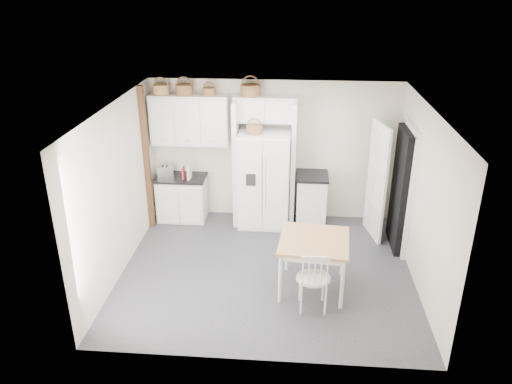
{
  "coord_description": "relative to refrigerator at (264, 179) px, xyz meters",
  "views": [
    {
      "loc": [
        0.37,
        -6.69,
        4.29
      ],
      "look_at": [
        -0.2,
        0.4,
        1.17
      ],
      "focal_mm": 35.0,
      "sensor_mm": 36.0,
      "label": 1
    }
  ],
  "objects": [
    {
      "name": "floor",
      "position": [
        0.15,
        -1.63,
        -0.88
      ],
      "size": [
        4.5,
        4.5,
        0.0
      ],
      "primitive_type": "plane",
      "color": "#2D2D2F",
      "rests_on": "ground"
    },
    {
      "name": "counter_left",
      "position": [
        -1.55,
        0.07,
        -0.05
      ],
      "size": [
        0.92,
        0.59,
        0.04
      ],
      "primitive_type": "cube",
      "color": "black",
      "rests_on": "base_cab_left"
    },
    {
      "name": "bridge_cabinet",
      "position": [
        0.0,
        0.2,
        1.25
      ],
      "size": [
        1.12,
        0.34,
        0.45
      ],
      "primitive_type": "cube",
      "color": "white",
      "rests_on": "wall_back"
    },
    {
      "name": "upper_cabinet",
      "position": [
        -1.35,
        0.2,
        1.02
      ],
      "size": [
        1.4,
        0.34,
        0.9
      ],
      "primitive_type": "cube",
      "color": "white",
      "rests_on": "wall_back"
    },
    {
      "name": "basket_upper_a",
      "position": [
        -1.83,
        0.2,
        1.55
      ],
      "size": [
        0.29,
        0.29,
        0.17
      ],
      "primitive_type": "cylinder",
      "color": "olive",
      "rests_on": "upper_cabinet"
    },
    {
      "name": "wall_left",
      "position": [
        -2.1,
        -1.63,
        0.42
      ],
      "size": [
        0.0,
        4.0,
        4.0
      ],
      "primitive_type": "plane",
      "rotation": [
        1.57,
        0.0,
        1.57
      ],
      "color": "beige",
      "rests_on": "floor"
    },
    {
      "name": "refrigerator",
      "position": [
        0.0,
        0.0,
        0.0
      ],
      "size": [
        0.91,
        0.73,
        1.76
      ],
      "primitive_type": "cube",
      "color": "white",
      "rests_on": "floor"
    },
    {
      "name": "base_cab_left",
      "position": [
        -1.55,
        0.07,
        -0.47
      ],
      "size": [
        0.88,
        0.55,
        0.81
      ],
      "primitive_type": "cube",
      "color": "white",
      "rests_on": "floor"
    },
    {
      "name": "ceiling",
      "position": [
        0.15,
        -1.63,
        1.72
      ],
      "size": [
        4.5,
        4.5,
        0.0
      ],
      "primitive_type": "plane",
      "color": "white",
      "rests_on": "wall_back"
    },
    {
      "name": "counter_right",
      "position": [
        0.86,
        0.07,
        0.07
      ],
      "size": [
        0.57,
        0.68,
        0.04
      ],
      "primitive_type": "cube",
      "color": "black",
      "rests_on": "base_cab_right"
    },
    {
      "name": "cookbook_cream",
      "position": [
        -1.36,
        -0.01,
        0.1
      ],
      "size": [
        0.05,
        0.17,
        0.26
      ],
      "primitive_type": "cube",
      "rotation": [
        0.0,
        0.0,
        -0.09
      ],
      "color": "beige",
      "rests_on": "counter_left"
    },
    {
      "name": "windsor_chair",
      "position": [
        0.84,
        -2.53,
        -0.4
      ],
      "size": [
        0.49,
        0.45,
        0.96
      ],
      "primitive_type": "cube",
      "rotation": [
        0.0,
        0.0,
        0.05
      ],
      "color": "white",
      "rests_on": "floor"
    },
    {
      "name": "fridge_panel_left",
      "position": [
        -0.51,
        0.07,
        0.27
      ],
      "size": [
        0.08,
        0.6,
        2.3
      ],
      "primitive_type": "cube",
      "color": "white",
      "rests_on": "floor"
    },
    {
      "name": "basket_upper_b",
      "position": [
        -1.42,
        0.2,
        1.56
      ],
      "size": [
        0.3,
        0.3,
        0.18
      ],
      "primitive_type": "cylinder",
      "color": "brown",
      "rests_on": "upper_cabinet"
    },
    {
      "name": "basket_fridge_a",
      "position": [
        -0.17,
        -0.1,
        0.95
      ],
      "size": [
        0.28,
        0.28,
        0.15
      ],
      "primitive_type": "cylinder",
      "color": "brown",
      "rests_on": "refrigerator"
    },
    {
      "name": "toaster",
      "position": [
        -1.83,
        0.07,
        0.07
      ],
      "size": [
        0.32,
        0.24,
        0.2
      ],
      "primitive_type": "cube",
      "rotation": [
        0.0,
        0.0,
        0.26
      ],
      "color": "silver",
      "rests_on": "counter_left"
    },
    {
      "name": "base_cab_right",
      "position": [
        0.86,
        0.07,
        -0.41
      ],
      "size": [
        0.53,
        0.63,
        0.93
      ],
      "primitive_type": "cube",
      "color": "white",
      "rests_on": "floor"
    },
    {
      "name": "basket_upper_c",
      "position": [
        -0.98,
        0.2,
        1.53
      ],
      "size": [
        0.22,
        0.22,
        0.13
      ],
      "primitive_type": "cylinder",
      "color": "brown",
      "rests_on": "upper_cabinet"
    },
    {
      "name": "doorway_void",
      "position": [
        2.31,
        -0.63,
        0.15
      ],
      "size": [
        0.18,
        0.85,
        2.05
      ],
      "primitive_type": "cube",
      "color": "black",
      "rests_on": "floor"
    },
    {
      "name": "door_slab",
      "position": [
        1.95,
        -0.3,
        0.15
      ],
      "size": [
        0.21,
        0.79,
        2.05
      ],
      "primitive_type": "cube",
      "rotation": [
        0.0,
        0.0,
        -1.36
      ],
      "color": "white",
      "rests_on": "floor"
    },
    {
      "name": "cookbook_red",
      "position": [
        -1.48,
        -0.01,
        0.08
      ],
      "size": [
        0.04,
        0.15,
        0.22
      ],
      "primitive_type": "cube",
      "rotation": [
        0.0,
        0.0,
        0.02
      ],
      "color": "maroon",
      "rests_on": "counter_left"
    },
    {
      "name": "dining_table",
      "position": [
        0.85,
        -2.05,
        -0.47
      ],
      "size": [
        1.06,
        1.06,
        0.81
      ],
      "primitive_type": "cube",
      "rotation": [
        0.0,
        0.0,
        -0.09
      ],
      "color": "#A16139",
      "rests_on": "floor"
    },
    {
      "name": "wall_back",
      "position": [
        0.15,
        0.37,
        0.42
      ],
      "size": [
        4.5,
        0.0,
        4.5
      ],
      "primitive_type": "plane",
      "rotation": [
        1.57,
        0.0,
        0.0
      ],
      "color": "beige",
      "rests_on": "floor"
    },
    {
      "name": "fridge_panel_right",
      "position": [
        0.51,
        0.07,
        0.27
      ],
      "size": [
        0.08,
        0.6,
        2.3
      ],
      "primitive_type": "cube",
      "color": "white",
      "rests_on": "floor"
    },
    {
      "name": "wall_right",
      "position": [
        2.4,
        -1.63,
        0.42
      ],
      "size": [
        0.0,
        4.0,
        4.0
      ],
      "primitive_type": "plane",
      "rotation": [
        1.57,
        0.0,
        -1.57
      ],
      "color": "beige",
      "rests_on": "floor"
    },
    {
      "name": "basket_bridge_a",
      "position": [
        -0.26,
        0.2,
        1.57
      ],
      "size": [
        0.34,
        0.34,
        0.19
      ],
      "primitive_type": "cylinder",
      "color": "brown",
      "rests_on": "bridge_cabinet"
    },
    {
      "name": "trim_post",
      "position": [
        -2.05,
        -0.28,
        0.42
      ],
      "size": [
        0.09,
        0.09,
        2.6
      ],
      "primitive_type": "cube",
      "color": "#3F260F",
      "rests_on": "floor"
    }
  ]
}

